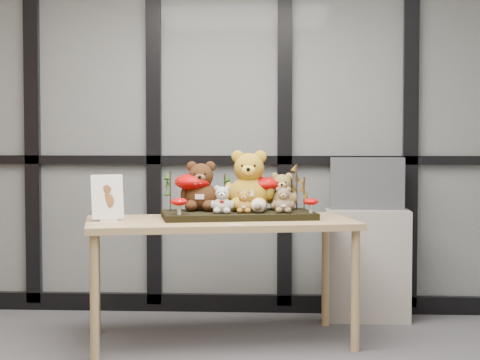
# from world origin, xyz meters

# --- Properties ---
(room_shell) EXTENTS (5.00, 5.00, 5.00)m
(room_shell) POSITION_xyz_m (0.00, 0.00, 1.68)
(room_shell) COLOR beige
(room_shell) RESTS_ON floor
(glass_partition) EXTENTS (4.90, 0.06, 2.78)m
(glass_partition) POSITION_xyz_m (-0.00, 2.47, 1.42)
(glass_partition) COLOR #2D383F
(glass_partition) RESTS_ON floor
(display_table) EXTENTS (1.68, 1.08, 0.73)m
(display_table) POSITION_xyz_m (0.08, 1.59, 0.66)
(display_table) COLOR tan
(display_table) RESTS_ON floor
(diorama_tray) EXTENTS (0.96, 0.62, 0.04)m
(diorama_tray) POSITION_xyz_m (0.18, 1.67, 0.75)
(diorama_tray) COLOR black
(diorama_tray) RESTS_ON display_table
(bear_pooh_yellow) EXTENTS (0.36, 0.33, 0.40)m
(bear_pooh_yellow) POSITION_xyz_m (0.24, 1.77, 0.96)
(bear_pooh_yellow) COLOR gold
(bear_pooh_yellow) RESTS_ON diorama_tray
(bear_brown_medium) EXTENTS (0.29, 0.27, 0.33)m
(bear_brown_medium) POSITION_xyz_m (-0.05, 1.73, 0.93)
(bear_brown_medium) COLOR #3F2210
(bear_brown_medium) RESTS_ON diorama_tray
(bear_tan_back) EXTENTS (0.22, 0.21, 0.25)m
(bear_tan_back) POSITION_xyz_m (0.44, 1.81, 0.89)
(bear_tan_back) COLOR olive
(bear_tan_back) RESTS_ON diorama_tray
(bear_small_yellow) EXTENTS (0.13, 0.12, 0.15)m
(bear_small_yellow) POSITION_xyz_m (0.22, 1.59, 0.84)
(bear_small_yellow) COLOR #B17426
(bear_small_yellow) RESTS_ON diorama_tray
(bear_white_bow) EXTENTS (0.16, 0.15, 0.18)m
(bear_white_bow) POSITION_xyz_m (0.09, 1.55, 0.86)
(bear_white_bow) COLOR beige
(bear_white_bow) RESTS_ON diorama_tray
(bear_beige_small) EXTENTS (0.15, 0.14, 0.17)m
(bear_beige_small) POSITION_xyz_m (0.45, 1.61, 0.85)
(bear_beige_small) COLOR olive
(bear_beige_small) RESTS_ON diorama_tray
(plush_cream_hedgehog) EXTENTS (0.08, 0.08, 0.09)m
(plush_cream_hedgehog) POSITION_xyz_m (0.30, 1.59, 0.81)
(plush_cream_hedgehog) COLOR silver
(plush_cream_hedgehog) RESTS_ON diorama_tray
(mushroom_back_left) EXTENTS (0.22, 0.22, 0.25)m
(mushroom_back_left) POSITION_xyz_m (-0.10, 1.74, 0.89)
(mushroom_back_left) COLOR #AC0505
(mushroom_back_left) RESTS_ON diorama_tray
(mushroom_back_right) EXTENTS (0.20, 0.20, 0.22)m
(mushroom_back_right) POSITION_xyz_m (0.33, 1.80, 0.88)
(mushroom_back_right) COLOR #AC0505
(mushroom_back_right) RESTS_ON diorama_tray
(mushroom_front_left) EXTENTS (0.10, 0.10, 0.11)m
(mushroom_front_left) POSITION_xyz_m (-0.15, 1.45, 0.82)
(mushroom_front_left) COLOR #AC0505
(mushroom_front_left) RESTS_ON diorama_tray
(mushroom_front_right) EXTENTS (0.09, 0.09, 0.10)m
(mushroom_front_right) POSITION_xyz_m (0.61, 1.60, 0.81)
(mushroom_front_right) COLOR #AC0505
(mushroom_front_right) RESTS_ON diorama_tray
(sprig_green_far_left) EXTENTS (0.05, 0.05, 0.24)m
(sprig_green_far_left) POSITION_xyz_m (-0.23, 1.70, 0.88)
(sprig_green_far_left) COLOR #10370C
(sprig_green_far_left) RESTS_ON diorama_tray
(sprig_green_mid_left) EXTENTS (0.05, 0.05, 0.22)m
(sprig_green_mid_left) POSITION_xyz_m (-0.10, 1.78, 0.88)
(sprig_green_mid_left) COLOR #10370C
(sprig_green_mid_left) RESTS_ON diorama_tray
(sprig_dry_far_right) EXTENTS (0.05, 0.05, 0.28)m
(sprig_dry_far_right) POSITION_xyz_m (0.53, 1.84, 0.91)
(sprig_dry_far_right) COLOR brown
(sprig_dry_far_right) RESTS_ON diorama_tray
(sprig_dry_mid_right) EXTENTS (0.05, 0.05, 0.21)m
(sprig_dry_mid_right) POSITION_xyz_m (0.57, 1.73, 0.87)
(sprig_dry_mid_right) COLOR brown
(sprig_dry_mid_right) RESTS_ON diorama_tray
(sprig_green_centre) EXTENTS (0.05, 0.05, 0.22)m
(sprig_green_centre) POSITION_xyz_m (0.09, 1.83, 0.87)
(sprig_green_centre) COLOR #10370C
(sprig_green_centre) RESTS_ON diorama_tray
(sign_holder) EXTENTS (0.19, 0.12, 0.27)m
(sign_holder) POSITION_xyz_m (-0.56, 1.47, 0.85)
(sign_holder) COLOR silver
(sign_holder) RESTS_ON display_table
(label_card) EXTENTS (0.09, 0.03, 0.00)m
(label_card) POSITION_xyz_m (0.19, 1.29, 0.73)
(label_card) COLOR white
(label_card) RESTS_ON display_table
(cabinet) EXTENTS (0.55, 0.32, 0.73)m
(cabinet) POSITION_xyz_m (1.00, 2.27, 0.36)
(cabinet) COLOR gray
(cabinet) RESTS_ON floor
(monitor) EXTENTS (0.49, 0.05, 0.35)m
(monitor) POSITION_xyz_m (1.00, 2.29, 0.90)
(monitor) COLOR #4B4E52
(monitor) RESTS_ON cabinet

